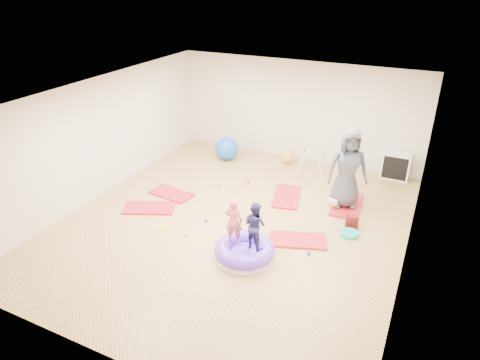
% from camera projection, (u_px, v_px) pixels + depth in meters
% --- Properties ---
extents(room, '(7.01, 8.01, 2.81)m').
position_uv_depth(room, '(234.00, 164.00, 8.70)').
color(room, tan).
rests_on(room, ground).
extents(gym_mat_front_left, '(1.28, 0.99, 0.05)m').
position_uv_depth(gym_mat_front_left, '(149.00, 208.00, 9.83)').
color(gym_mat_front_left, red).
rests_on(gym_mat_front_left, ground).
extents(gym_mat_mid_left, '(1.13, 0.66, 0.04)m').
position_uv_depth(gym_mat_mid_left, '(171.00, 193.00, 10.47)').
color(gym_mat_mid_left, red).
rests_on(gym_mat_mid_left, ground).
extents(gym_mat_center_back, '(0.87, 1.30, 0.05)m').
position_uv_depth(gym_mat_center_back, '(287.00, 197.00, 10.33)').
color(gym_mat_center_back, red).
rests_on(gym_mat_center_back, ground).
extents(gym_mat_right, '(1.27, 0.92, 0.05)m').
position_uv_depth(gym_mat_right, '(298.00, 240.00, 8.67)').
color(gym_mat_right, red).
rests_on(gym_mat_right, ground).
extents(gym_mat_rear_right, '(0.75, 1.33, 0.05)m').
position_uv_depth(gym_mat_rear_right, '(347.00, 204.00, 9.98)').
color(gym_mat_rear_right, red).
rests_on(gym_mat_rear_right, ground).
extents(inflatable_cushion, '(1.16, 1.16, 0.36)m').
position_uv_depth(inflatable_cushion, '(245.00, 252.00, 8.12)').
color(inflatable_cushion, silver).
rests_on(inflatable_cushion, ground).
extents(child_pink, '(0.38, 0.29, 0.92)m').
position_uv_depth(child_pink, '(234.00, 219.00, 7.94)').
color(child_pink, '#D15564').
rests_on(child_pink, inflatable_cushion).
extents(child_navy, '(0.54, 0.48, 0.93)m').
position_uv_depth(child_navy, '(255.00, 223.00, 7.81)').
color(child_navy, navy).
rests_on(child_navy, inflatable_cushion).
extents(adult_caregiver, '(1.06, 0.90, 1.84)m').
position_uv_depth(adult_caregiver, '(348.00, 168.00, 9.52)').
color(adult_caregiver, '#3B3E47').
rests_on(adult_caregiver, gym_mat_rear_right).
extents(infant, '(0.38, 0.39, 0.22)m').
position_uv_depth(infant, '(336.00, 201.00, 9.83)').
color(infant, '#91CEE8').
rests_on(infant, gym_mat_rear_right).
extents(ball_pit_balls, '(2.99, 2.87, 0.07)m').
position_uv_depth(ball_pit_balls, '(249.00, 209.00, 9.75)').
color(ball_pit_balls, green).
rests_on(ball_pit_balls, ground).
extents(exercise_ball_blue, '(0.67, 0.67, 0.67)m').
position_uv_depth(exercise_ball_blue, '(227.00, 148.00, 12.29)').
color(exercise_ball_blue, blue).
rests_on(exercise_ball_blue, ground).
extents(exercise_ball_orange, '(0.36, 0.36, 0.36)m').
position_uv_depth(exercise_ball_orange, '(287.00, 157.00, 12.12)').
color(exercise_ball_orange, gold).
rests_on(exercise_ball_orange, ground).
extents(infant_play_gym, '(0.71, 0.67, 0.54)m').
position_uv_depth(infant_play_gym, '(313.00, 158.00, 11.57)').
color(infant_play_gym, silver).
rests_on(infant_play_gym, ground).
extents(cube_shelf, '(0.71, 0.35, 0.71)m').
position_uv_depth(cube_shelf, '(396.00, 166.00, 11.13)').
color(cube_shelf, silver).
rests_on(cube_shelf, ground).
extents(balance_disc, '(0.38, 0.38, 0.08)m').
position_uv_depth(balance_disc, '(349.00, 234.00, 8.84)').
color(balance_disc, teal).
rests_on(balance_disc, ground).
extents(backpack, '(0.29, 0.24, 0.29)m').
position_uv_depth(backpack, '(352.00, 222.00, 9.05)').
color(backpack, maroon).
rests_on(backpack, ground).
extents(yellow_toy, '(0.21, 0.21, 0.03)m').
position_uv_depth(yellow_toy, '(162.00, 227.00, 9.12)').
color(yellow_toy, yellow).
rests_on(yellow_toy, ground).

